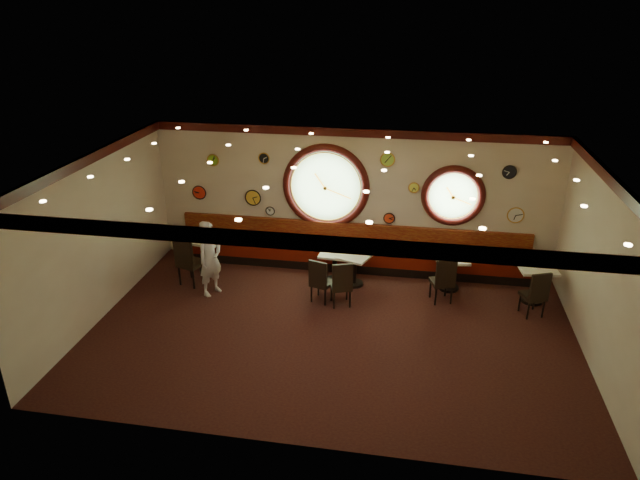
{
  "coord_description": "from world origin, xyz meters",
  "views": [
    {
      "loc": [
        1.35,
        -9.05,
        5.85
      ],
      "look_at": [
        -0.36,
        0.8,
        1.5
      ],
      "focal_mm": 32.0,
      "sensor_mm": 36.0,
      "label": 1
    }
  ],
  "objects_px": {
    "table_b": "(335,263)",
    "condiment_c_pepper": "(354,252)",
    "condiment_e_salt": "(531,262)",
    "condiment_e_bottle": "(541,262)",
    "waiter": "(210,258)",
    "table_a": "(208,251)",
    "condiment_c_bottle": "(360,251)",
    "table_d": "(450,269)",
    "chair_e": "(537,291)",
    "condiment_e_pepper": "(542,265)",
    "table_e": "(535,279)",
    "condiment_b_salt": "(332,250)",
    "condiment_d_salt": "(445,253)",
    "table_c": "(354,266)",
    "condiment_d_pepper": "(450,255)",
    "chair_c": "(342,281)",
    "chair_d": "(444,277)",
    "chair_b": "(320,278)",
    "condiment_b_bottle": "(338,248)",
    "condiment_a_bottle": "(213,234)",
    "condiment_b_pepper": "(336,251)",
    "condiment_a_pepper": "(206,236)",
    "condiment_a_salt": "(206,235)",
    "chair_a": "(187,258)",
    "condiment_c_salt": "(349,252)",
    "condiment_d_bottle": "(455,253)"
  },
  "relations": [
    {
      "from": "table_d",
      "to": "condiment_e_bottle",
      "type": "relative_size",
      "value": 4.83
    },
    {
      "from": "condiment_c_bottle",
      "to": "table_e",
      "type": "bearing_deg",
      "value": -2.64
    },
    {
      "from": "condiment_b_bottle",
      "to": "waiter",
      "type": "height_order",
      "value": "waiter"
    },
    {
      "from": "chair_a",
      "to": "table_a",
      "type": "bearing_deg",
      "value": 92.24
    },
    {
      "from": "condiment_b_pepper",
      "to": "condiment_e_pepper",
      "type": "relative_size",
      "value": 0.84
    },
    {
      "from": "chair_a",
      "to": "condiment_c_salt",
      "type": "bearing_deg",
      "value": 28.75
    },
    {
      "from": "condiment_a_pepper",
      "to": "condiment_e_bottle",
      "type": "relative_size",
      "value": 0.55
    },
    {
      "from": "table_d",
      "to": "condiment_c_bottle",
      "type": "xyz_separation_m",
      "value": [
        -1.93,
        -0.09,
        0.31
      ]
    },
    {
      "from": "chair_c",
      "to": "condiment_e_bottle",
      "type": "relative_size",
      "value": 3.76
    },
    {
      "from": "condiment_b_salt",
      "to": "condiment_c_pepper",
      "type": "xyz_separation_m",
      "value": [
        0.48,
        -0.09,
        0.01
      ]
    },
    {
      "from": "condiment_b_salt",
      "to": "condiment_c_bottle",
      "type": "distance_m",
      "value": 0.6
    },
    {
      "from": "condiment_d_pepper",
      "to": "condiment_a_pepper",
      "type": "bearing_deg",
      "value": -179.43
    },
    {
      "from": "condiment_d_bottle",
      "to": "condiment_e_salt",
      "type": "relative_size",
      "value": 1.52
    },
    {
      "from": "chair_a",
      "to": "condiment_a_pepper",
      "type": "height_order",
      "value": "chair_a"
    },
    {
      "from": "chair_e",
      "to": "condiment_e_bottle",
      "type": "bearing_deg",
      "value": 56.2
    },
    {
      "from": "condiment_b_bottle",
      "to": "condiment_e_bottle",
      "type": "distance_m",
      "value": 4.15
    },
    {
      "from": "condiment_e_salt",
      "to": "condiment_d_pepper",
      "type": "bearing_deg",
      "value": 173.36
    },
    {
      "from": "chair_e",
      "to": "condiment_a_pepper",
      "type": "distance_m",
      "value": 7.02
    },
    {
      "from": "condiment_d_salt",
      "to": "waiter",
      "type": "xyz_separation_m",
      "value": [
        -4.8,
        -1.09,
        -0.0
      ]
    },
    {
      "from": "condiment_a_bottle",
      "to": "condiment_d_pepper",
      "type": "bearing_deg",
      "value": -0.28
    },
    {
      "from": "condiment_a_salt",
      "to": "condiment_a_pepper",
      "type": "distance_m",
      "value": 0.05
    },
    {
      "from": "table_d",
      "to": "chair_d",
      "type": "distance_m",
      "value": 0.66
    },
    {
      "from": "condiment_a_salt",
      "to": "chair_a",
      "type": "bearing_deg",
      "value": -102.01
    },
    {
      "from": "condiment_b_bottle",
      "to": "waiter",
      "type": "relative_size",
      "value": 0.1
    },
    {
      "from": "condiment_e_salt",
      "to": "condiment_e_bottle",
      "type": "relative_size",
      "value": 0.7
    },
    {
      "from": "condiment_c_pepper",
      "to": "waiter",
      "type": "height_order",
      "value": "waiter"
    },
    {
      "from": "condiment_a_salt",
      "to": "condiment_b_bottle",
      "type": "height_order",
      "value": "condiment_a_salt"
    },
    {
      "from": "chair_d",
      "to": "condiment_e_bottle",
      "type": "distance_m",
      "value": 1.97
    },
    {
      "from": "condiment_a_bottle",
      "to": "condiment_b_pepper",
      "type": "bearing_deg",
      "value": -1.91
    },
    {
      "from": "table_b",
      "to": "condiment_c_pepper",
      "type": "height_order",
      "value": "condiment_c_pepper"
    },
    {
      "from": "table_e",
      "to": "chair_d",
      "type": "distance_m",
      "value": 1.87
    },
    {
      "from": "chair_d",
      "to": "condiment_b_bottle",
      "type": "relative_size",
      "value": 3.97
    },
    {
      "from": "table_a",
      "to": "condiment_c_bottle",
      "type": "relative_size",
      "value": 6.0
    },
    {
      "from": "table_c",
      "to": "condiment_d_pepper",
      "type": "xyz_separation_m",
      "value": [
        2.0,
        0.14,
        0.36
      ]
    },
    {
      "from": "table_e",
      "to": "condiment_a_pepper",
      "type": "relative_size",
      "value": 8.99
    },
    {
      "from": "condiment_d_salt",
      "to": "condiment_c_bottle",
      "type": "distance_m",
      "value": 1.8
    },
    {
      "from": "table_c",
      "to": "chair_a",
      "type": "bearing_deg",
      "value": -169.91
    },
    {
      "from": "chair_e",
      "to": "condiment_b_salt",
      "type": "bearing_deg",
      "value": 146.73
    },
    {
      "from": "chair_b",
      "to": "condiment_c_bottle",
      "type": "height_order",
      "value": "chair_b"
    },
    {
      "from": "condiment_b_salt",
      "to": "condiment_c_bottle",
      "type": "bearing_deg",
      "value": -2.94
    },
    {
      "from": "chair_c",
      "to": "condiment_c_bottle",
      "type": "bearing_deg",
      "value": 58.57
    },
    {
      "from": "condiment_d_pepper",
      "to": "chair_d",
      "type": "bearing_deg",
      "value": -101.29
    },
    {
      "from": "table_c",
      "to": "condiment_e_pepper",
      "type": "distance_m",
      "value": 3.81
    },
    {
      "from": "condiment_a_pepper",
      "to": "condiment_b_bottle",
      "type": "distance_m",
      "value": 2.97
    },
    {
      "from": "chair_e",
      "to": "waiter",
      "type": "height_order",
      "value": "waiter"
    },
    {
      "from": "table_b",
      "to": "table_e",
      "type": "relative_size",
      "value": 0.87
    },
    {
      "from": "chair_e",
      "to": "condiment_c_salt",
      "type": "distance_m",
      "value": 3.83
    },
    {
      "from": "condiment_b_salt",
      "to": "condiment_e_bottle",
      "type": "height_order",
      "value": "condiment_e_bottle"
    },
    {
      "from": "condiment_a_pepper",
      "to": "condiment_c_bottle",
      "type": "xyz_separation_m",
      "value": [
        3.45,
        -0.01,
        -0.08
      ]
    },
    {
      "from": "chair_e",
      "to": "condiment_e_pepper",
      "type": "xyz_separation_m",
      "value": [
        0.16,
        0.6,
        0.29
      ]
    }
  ]
}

